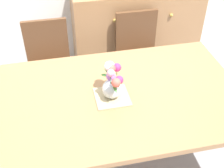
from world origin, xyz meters
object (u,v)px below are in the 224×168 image
object	(u,v)px
chair_right	(138,50)
flower_vase	(112,82)
dining_table	(115,103)
chair_left	(49,61)
dresser	(136,31)

from	to	relation	value
chair_right	flower_vase	xyz separation A→B (m)	(-0.47, -0.92, 0.37)
dining_table	chair_left	size ratio (longest dim) A/B	2.08
chair_left	chair_right	xyz separation A→B (m)	(0.90, 0.00, 0.00)
dresser	chair_left	bearing A→B (deg)	-157.18
chair_right	flower_vase	distance (m)	1.09
dining_table	flower_vase	xyz separation A→B (m)	(-0.02, -0.00, 0.21)
chair_right	flower_vase	world-z (taller)	flower_vase
chair_left	chair_right	world-z (taller)	same
dining_table	chair_left	xyz separation A→B (m)	(-0.45, 0.91, -0.17)
dining_table	chair_right	distance (m)	1.03
chair_left	flower_vase	world-z (taller)	flower_vase
dresser	flower_vase	distance (m)	1.50
chair_left	chair_right	bearing A→B (deg)	-180.00
dining_table	dresser	xyz separation A→B (m)	(0.54, 1.33, -0.18)
dining_table	dresser	world-z (taller)	dresser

